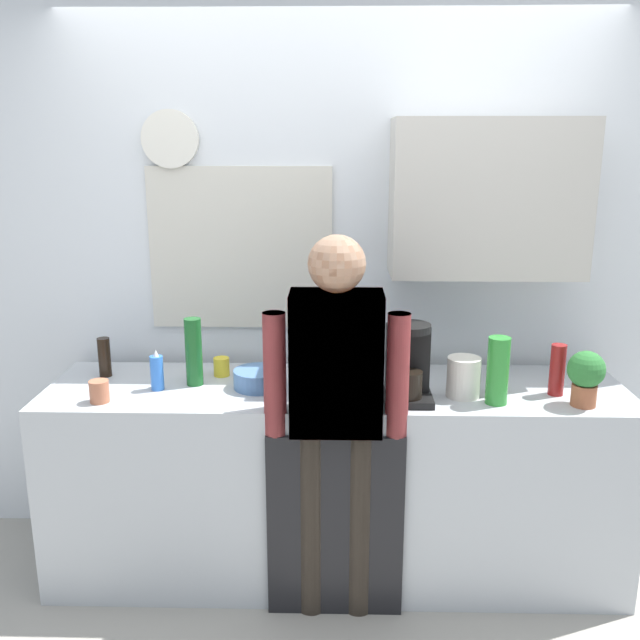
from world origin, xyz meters
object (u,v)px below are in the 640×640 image
Objects in this scene: bottle_dark_sauce at (104,357)px; person_guest at (336,400)px; bottle_amber_beer at (313,368)px; bottle_red_vinegar at (557,370)px; cup_blue_mug at (329,367)px; dish_soap at (157,372)px; cup_yellow_cup at (221,367)px; cup_terracotta_mug at (99,391)px; potted_plant at (585,375)px; storage_canister at (463,377)px; bottle_olive_oil at (359,378)px; person_at_sink at (336,400)px; mixing_bowl at (259,379)px; bottle_green_wine at (193,352)px; coffee_maker at (408,365)px; bottle_clear_soda at (497,371)px.

person_guest is at bearing -21.61° from bottle_dark_sauce.
bottle_red_vinegar is (1.03, 0.02, -0.01)m from bottle_amber_beer.
person_guest is (0.03, -0.43, 0.01)m from cup_blue_mug.
cup_yellow_cup is at bearing 37.28° from dish_soap.
cup_terracotta_mug is 0.06× the size of person_guest.
person_guest reaches higher than potted_plant.
potted_plant reaches higher than storage_canister.
bottle_olive_oil reaches higher than bottle_dark_sauce.
person_at_sink is (-1.00, -0.10, -0.08)m from potted_plant.
bottle_red_vinegar is at bearing -0.65° from dish_soap.
bottle_red_vinegar is 1.00× the size of mixing_bowl.
person_guest is at bearing -39.80° from cup_yellow_cup.
cup_blue_mug is 1.00m from cup_terracotta_mug.
dish_soap is at bearing -155.37° from bottle_green_wine.
bottle_amber_beer is 2.30× the size of cup_blue_mug.
bottle_dark_sauce is 0.11× the size of person_at_sink.
potted_plant is at bearing -8.66° from bottle_dark_sauce.
person_guest reaches higher than bottle_amber_beer.
person_guest reaches higher than cup_blue_mug.
bottle_olive_oil is 0.49m from mixing_bowl.
bottle_olive_oil reaches higher than mixing_bowl.
bottle_amber_beer is (-0.39, 0.05, -0.03)m from coffee_maker.
bottle_olive_oil is 1.14× the size of bottle_red_vinegar.
bottle_clear_soda reaches higher than dish_soap.
bottle_green_wine reaches higher than dish_soap.
bottle_olive_oil reaches higher than cup_yellow_cup.
cup_blue_mug is at bearing 13.68° from dish_soap.
coffee_maker is at bearing 2.96° from cup_terracotta_mug.
bottle_red_vinegar is 1.22× the size of dish_soap.
mixing_bowl is at bearing 170.77° from bottle_clear_soda.
bottle_clear_soda is at bearing -14.90° from cup_yellow_cup.
bottle_amber_beer is 0.24m from bottle_olive_oil.
bottle_clear_soda is 1.22× the size of potted_plant.
bottle_amber_beer is at bearing 173.34° from coffee_maker.
cup_terracotta_mug is (-0.45, -0.34, 0.00)m from cup_yellow_cup.
cup_terracotta_mug is (0.08, -0.32, -0.04)m from bottle_dark_sauce.
storage_canister is (0.87, -0.09, 0.05)m from mixing_bowl.
coffee_maker reaches higher than cup_blue_mug.
coffee_maker is at bearing -18.61° from cup_yellow_cup.
cup_yellow_cup is 1.08m from storage_canister.
storage_canister is at bearing -5.87° from bottle_green_wine.
bottle_green_wine is 0.19× the size of person_at_sink.
cup_yellow_cup is at bearing 148.64° from bottle_olive_oil.
mixing_bowl is at bearing -10.53° from bottle_dark_sauce.
bottle_olive_oil is at bearing -71.06° from cup_blue_mug.
bottle_amber_beer is at bearing 179.19° from storage_canister.
bottle_dark_sauce is (-1.15, 0.36, -0.03)m from bottle_olive_oil.
bottle_olive_oil is 2.50× the size of cup_blue_mug.
bottle_green_wine reaches higher than bottle_clear_soda.
bottle_red_vinegar is at bearing 4.98° from person_at_sink.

